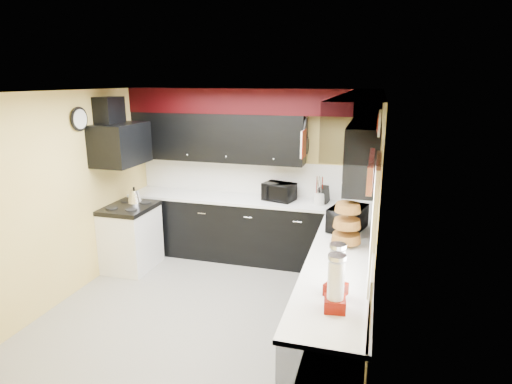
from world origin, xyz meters
TOP-DOWN VIEW (x-y plane):
  - ground at (0.00, 0.00)m, footprint 3.60×3.60m
  - wall_back at (0.00, 1.80)m, footprint 3.60×0.06m
  - wall_right at (1.80, 0.00)m, footprint 0.06×3.60m
  - wall_left at (-1.80, 0.00)m, footprint 0.06×3.60m
  - ceiling at (0.00, 0.00)m, footprint 3.60×3.60m
  - cab_back at (0.00, 1.50)m, footprint 3.60×0.60m
  - cab_right at (1.50, -0.30)m, footprint 0.60×3.00m
  - counter_back at (0.00, 1.50)m, footprint 3.62×0.64m
  - counter_right at (1.50, -0.30)m, footprint 0.64×3.02m
  - splash_back at (0.00, 1.79)m, footprint 3.60×0.02m
  - splash_right at (1.79, 0.00)m, footprint 0.02×3.60m
  - upper_back at (-0.50, 1.62)m, footprint 2.60×0.35m
  - upper_right at (1.62, 0.90)m, footprint 0.35×1.80m
  - soffit_back at (0.00, 1.62)m, footprint 3.60×0.36m
  - soffit_right at (1.62, -0.18)m, footprint 0.36×3.24m
  - stove at (-1.50, 0.75)m, footprint 0.60×0.75m
  - cooktop at (-1.50, 0.75)m, footprint 0.62×0.77m
  - hood at (-1.55, 0.75)m, footprint 0.50×0.78m
  - hood_duct at (-1.68, 0.75)m, footprint 0.24×0.40m
  - window at (1.79, -0.90)m, footprint 0.03×0.86m
  - valance at (1.73, -0.90)m, footprint 0.04×0.88m
  - pan_top at (0.82, 1.55)m, footprint 0.03×0.22m
  - pan_mid at (0.82, 1.42)m, footprint 0.03×0.28m
  - pan_low at (0.82, 1.68)m, footprint 0.03×0.24m
  - cut_board at (0.83, 1.30)m, footprint 0.03×0.26m
  - baskets at (1.52, 0.05)m, footprint 0.27×0.27m
  - clock at (-1.77, 0.25)m, footprint 0.03×0.30m
  - deco_plate at (1.77, -0.35)m, footprint 0.03×0.24m
  - toaster_oven at (0.46, 1.53)m, footprint 0.51×0.46m
  - microwave at (1.50, 0.52)m, footprint 0.46×0.57m
  - utensil_crock at (1.05, 1.47)m, footprint 0.17×0.17m
  - knife_block at (1.10, 1.54)m, footprint 0.15×0.18m
  - kettle at (-1.51, 0.92)m, footprint 0.26×0.26m
  - dispenser_a at (1.52, -1.07)m, footprint 0.20×0.20m
  - dispenser_b at (1.54, -1.31)m, footprint 0.18×0.18m

SIDE VIEW (x-z plane):
  - ground at x=0.00m, z-range 0.00..0.00m
  - stove at x=-1.50m, z-range 0.00..0.86m
  - cab_back at x=0.00m, z-range 0.00..0.90m
  - cab_right at x=1.50m, z-range 0.00..0.90m
  - cooktop at x=-1.50m, z-range 0.86..0.92m
  - counter_back at x=0.00m, z-range 0.90..0.94m
  - counter_right at x=1.50m, z-range 0.90..0.94m
  - kettle at x=-1.51m, z-range 0.92..1.10m
  - utensil_crock at x=1.05m, z-range 0.94..1.10m
  - knife_block at x=1.10m, z-range 0.94..1.18m
  - toaster_oven at x=0.46m, z-range 0.94..1.19m
  - microwave at x=1.50m, z-range 0.94..1.22m
  - dispenser_a at x=1.52m, z-range 0.94..1.36m
  - dispenser_b at x=1.54m, z-range 0.94..1.37m
  - baskets at x=1.52m, z-range 0.93..1.43m
  - splash_back at x=0.00m, z-range 0.94..1.44m
  - splash_right at x=1.79m, z-range 0.94..1.44m
  - wall_back at x=0.00m, z-range 0.00..2.50m
  - wall_right at x=1.80m, z-range 0.00..2.50m
  - wall_left at x=-1.80m, z-range 0.00..2.50m
  - window at x=1.79m, z-range 1.07..2.03m
  - pan_low at x=0.82m, z-range 1.51..1.93m
  - pan_mid at x=0.82m, z-range 1.52..1.98m
  - hood at x=-1.55m, z-range 1.50..2.06m
  - upper_back at x=-0.50m, z-range 1.45..2.15m
  - upper_right at x=1.62m, z-range 1.45..2.15m
  - cut_board at x=0.83m, z-range 1.62..1.98m
  - valance at x=1.73m, z-range 1.85..2.05m
  - pan_top at x=0.82m, z-range 1.80..2.20m
  - clock at x=-1.77m, z-range 2.00..2.30m
  - hood_duct at x=-1.68m, z-range 2.00..2.40m
  - deco_plate at x=1.77m, z-range 2.13..2.37m
  - soffit_back at x=0.00m, z-range 2.15..2.50m
  - soffit_right at x=1.62m, z-range 2.15..2.50m
  - ceiling at x=0.00m, z-range 2.47..2.53m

